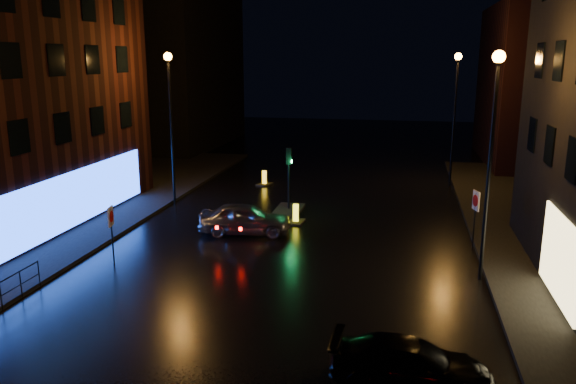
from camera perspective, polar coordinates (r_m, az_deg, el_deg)
name	(u,v)px	position (r m, az deg, el deg)	size (l,w,h in m)	color
ground	(235,334)	(17.57, -5.42, -14.13)	(120.00, 120.00, 0.00)	black
pavement_left	(7,227)	(30.61, -26.64, -3.19)	(12.00, 44.00, 0.15)	black
building_far_left	(178,69)	(53.98, -11.14, 12.14)	(8.00, 16.00, 14.00)	black
building_far_right	(542,85)	(48.00, 24.42, 9.85)	(8.00, 14.00, 12.00)	black
street_lamp_lfar	(170,105)	(31.54, -11.88, 8.60)	(0.44, 0.44, 8.37)	black
street_lamp_rnear	(492,132)	(21.22, 20.06, 5.75)	(0.44, 0.44, 8.37)	black
street_lamp_rfar	(455,99)	(37.05, 16.64, 9.04)	(0.44, 0.44, 8.37)	black
traffic_signal	(289,201)	(30.41, 0.09, -0.97)	(1.40, 2.40, 3.45)	black
silver_hatchback	(245,219)	(26.49, -4.37, -2.71)	(1.73, 4.29, 1.46)	#A5A6AC
dark_sedan	(411,363)	(15.18, 12.35, -16.65)	(1.66, 4.08, 1.18)	black
bollard_near	(296,219)	(28.24, 0.79, -2.73)	(0.82, 1.16, 0.97)	black
bollard_far	(264,182)	(36.57, -2.41, 1.04)	(1.00, 1.24, 0.95)	black
road_sign_left	(111,221)	(23.37, -17.53, -2.87)	(0.17, 0.58, 2.38)	black
road_sign_right	(476,206)	(25.35, 18.52, -1.32)	(0.24, 0.61, 2.58)	black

